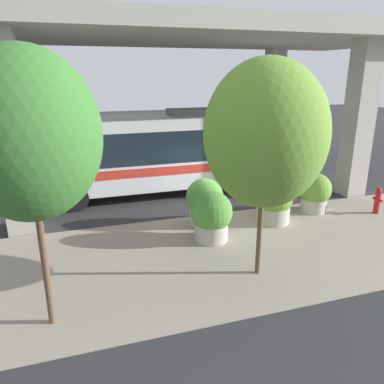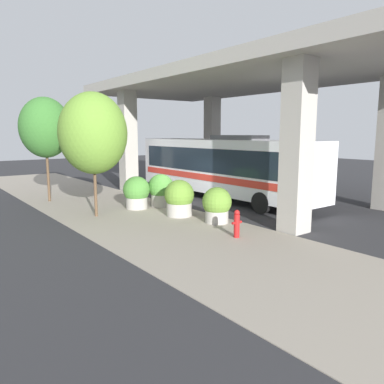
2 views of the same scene
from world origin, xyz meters
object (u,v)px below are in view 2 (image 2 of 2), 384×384
object	(u,v)px
street_tree_near	(45,128)
street_tree_far	(93,133)
planter_middle	(179,198)
planter_extra	(161,190)
planter_front	(217,205)
bus	(222,165)
fire_hydrant	(237,224)
planter_back	(137,193)

from	to	relation	value
street_tree_near	street_tree_far	world-z (taller)	street_tree_near
planter_middle	planter_extra	distance (m)	2.40
street_tree_near	street_tree_far	distance (m)	5.08
planter_extra	planter_front	bearing A→B (deg)	-90.84
planter_front	street_tree_near	distance (m)	10.50
bus	street_tree_near	world-z (taller)	street_tree_near
fire_hydrant	planter_back	xyz separation A→B (m)	(-0.29, 6.66, 0.30)
street_tree_far	planter_extra	bearing A→B (deg)	3.36
bus	planter_extra	xyz separation A→B (m)	(-3.96, 0.17, -1.09)
bus	planter_front	world-z (taller)	bus
street_tree_far	bus	bearing A→B (deg)	0.31
fire_hydrant	street_tree_near	xyz separation A→B (m)	(-3.08, 11.27, 3.43)
bus	planter_extra	bearing A→B (deg)	177.59
bus	fire_hydrant	distance (m)	8.10
fire_hydrant	planter_extra	bearing A→B (deg)	81.42
planter_extra	bus	bearing A→B (deg)	-2.41
fire_hydrant	street_tree_far	xyz separation A→B (m)	(-2.56, 6.23, 3.14)
bus	fire_hydrant	xyz separation A→B (m)	(-4.93, -6.27, -1.42)
planter_middle	street_tree_far	distance (m)	4.65
planter_middle	street_tree_far	size ratio (longest dim) A/B	0.30
planter_front	planter_back	distance (m)	4.71
bus	planter_front	xyz separation A→B (m)	(-4.03, -4.17, -1.18)
bus	street_tree_near	xyz separation A→B (m)	(-8.01, 5.00, 2.01)
planter_front	street_tree_near	xyz separation A→B (m)	(-3.99, 9.17, 3.19)
bus	planter_extra	size ratio (longest dim) A/B	7.55
planter_front	bus	bearing A→B (deg)	45.99
planter_front	planter_back	world-z (taller)	planter_back
fire_hydrant	planter_front	bearing A→B (deg)	66.65
fire_hydrant	planter_back	world-z (taller)	planter_back
planter_middle	street_tree_far	xyz separation A→B (m)	(-3.00, 2.14, 2.85)
fire_hydrant	street_tree_far	distance (m)	7.43
bus	fire_hydrant	bearing A→B (deg)	-128.20
planter_middle	street_tree_near	distance (m)	8.59
planter_middle	planter_back	bearing A→B (deg)	105.73
planter_front	street_tree_far	distance (m)	6.12
fire_hydrant	planter_back	size ratio (longest dim) A/B	0.63
fire_hydrant	street_tree_far	size ratio (longest dim) A/B	0.19
planter_middle	planter_back	xyz separation A→B (m)	(-0.72, 2.57, 0.01)
street_tree_near	bus	bearing A→B (deg)	-31.98
street_tree_near	street_tree_far	size ratio (longest dim) A/B	1.02
planter_back	planter_extra	xyz separation A→B (m)	(1.26, -0.23, 0.04)
fire_hydrant	street_tree_near	bearing A→B (deg)	105.28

